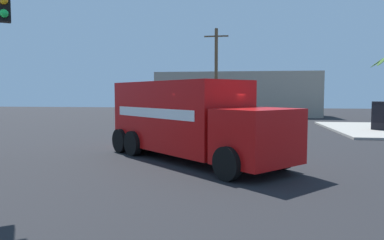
# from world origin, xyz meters

# --- Properties ---
(ground_plane) EXTENTS (100.00, 100.00, 0.00)m
(ground_plane) POSITION_xyz_m (0.00, 0.00, 0.00)
(ground_plane) COLOR black
(delivery_truck) EXTENTS (7.59, 7.31, 2.97)m
(delivery_truck) POSITION_xyz_m (-0.88, 0.16, 1.54)
(delivery_truck) COLOR red
(delivery_truck) RESTS_ON ground
(vending_machine_red) EXTENTS (1.17, 1.15, 1.85)m
(vending_machine_red) POSITION_xyz_m (10.06, 11.68, 1.07)
(vending_machine_red) COLOR black
(vending_machine_red) RESTS_ON sidewalk_corner_far
(utility_pole) EXTENTS (2.20, 0.30, 8.41)m
(utility_pole) POSITION_xyz_m (-1.34, 19.85, 4.34)
(utility_pole) COLOR brown
(utility_pole) RESTS_ON ground
(building_backdrop) EXTENTS (17.62, 6.00, 4.82)m
(building_backdrop) POSITION_xyz_m (0.42, 27.63, 2.41)
(building_backdrop) COLOR gray
(building_backdrop) RESTS_ON ground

